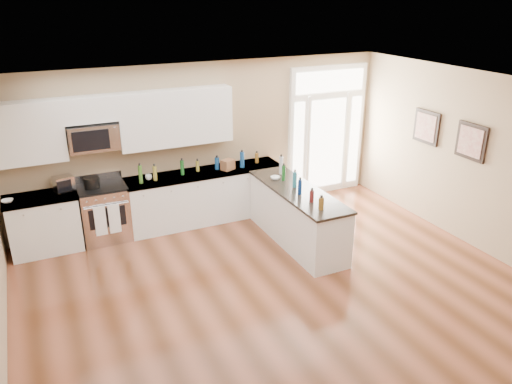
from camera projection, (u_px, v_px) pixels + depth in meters
ground at (319, 332)px, 6.16m from camera, size 8.00×8.00×0.00m
room_shell at (327, 206)px, 5.52m from camera, size 8.00×8.00×8.00m
back_cabinet_left at (45, 225)px, 7.97m from camera, size 1.10×0.66×0.94m
back_cabinet_right at (205, 198)px, 9.04m from camera, size 2.85×0.66×0.94m
peninsula_cabinet at (297, 218)px, 8.24m from camera, size 0.69×2.32×0.94m
upper_cabinet_left at (28, 133)px, 7.53m from camera, size 1.04×0.33×0.95m
upper_cabinet_right at (176, 118)px, 8.44m from camera, size 1.94×0.33×0.95m
upper_cabinet_short at (89, 109)px, 7.79m from camera, size 0.82×0.33×0.40m
microwave at (93, 137)px, 7.92m from camera, size 0.78×0.41×0.42m
entry_door at (327, 131)px, 9.99m from camera, size 1.70×0.10×2.60m
wall_art_near at (426, 127)px, 8.73m from camera, size 0.05×0.58×0.58m
wall_art_far at (471, 142)px, 7.89m from camera, size 0.05×0.58×0.58m
kitchen_range at (105, 213)px, 8.32m from camera, size 0.77×0.69×1.08m
stockpot at (92, 182)px, 8.06m from camera, size 0.28×0.28×0.19m
toaster_oven at (64, 184)px, 7.95m from camera, size 0.33×0.29×0.25m
cardboard_box at (228, 165)px, 8.91m from camera, size 0.27×0.24×0.18m
bowl_left at (7, 201)px, 7.55m from camera, size 0.18×0.18×0.04m
bowl_peninsula at (275, 178)px, 8.47m from camera, size 0.19×0.19×0.05m
cup_counter at (149, 177)px, 8.44m from camera, size 0.14×0.14×0.09m
counter_bottles at (243, 172)px, 8.43m from camera, size 2.39×2.43×0.32m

